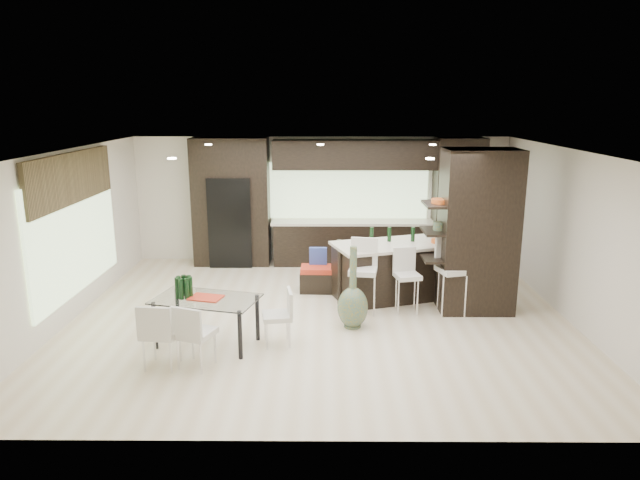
{
  "coord_description": "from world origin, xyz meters",
  "views": [
    {
      "loc": [
        0.07,
        -8.75,
        3.45
      ],
      "look_at": [
        0.0,
        0.6,
        1.15
      ],
      "focal_mm": 32.0,
      "sensor_mm": 36.0,
      "label": 1
    }
  ],
  "objects_px": {
    "kitchen_island": "(401,270)",
    "chair_far": "(161,337)",
    "stool_left": "(363,284)",
    "stool_mid": "(407,287)",
    "chair_near": "(196,338)",
    "chair_end": "(277,320)",
    "stool_right": "(452,284)",
    "bench": "(333,279)",
    "floor_vase": "(353,287)",
    "dining_table": "(207,321)"
  },
  "relations": [
    {
      "from": "floor_vase",
      "to": "dining_table",
      "type": "relative_size",
      "value": 0.89
    },
    {
      "from": "chair_near",
      "to": "chair_far",
      "type": "relative_size",
      "value": 0.97
    },
    {
      "from": "dining_table",
      "to": "stool_left",
      "type": "bearing_deg",
      "value": 43.12
    },
    {
      "from": "dining_table",
      "to": "kitchen_island",
      "type": "bearing_deg",
      "value": 49.0
    },
    {
      "from": "bench",
      "to": "dining_table",
      "type": "xyz_separation_m",
      "value": [
        -1.86,
        -2.39,
        0.12
      ]
    },
    {
      "from": "stool_mid",
      "to": "chair_far",
      "type": "distance_m",
      "value": 4.05
    },
    {
      "from": "kitchen_island",
      "to": "dining_table",
      "type": "relative_size",
      "value": 1.65
    },
    {
      "from": "stool_mid",
      "to": "dining_table",
      "type": "height_order",
      "value": "stool_mid"
    },
    {
      "from": "kitchen_island",
      "to": "stool_mid",
      "type": "bearing_deg",
      "value": -108.22
    },
    {
      "from": "chair_far",
      "to": "stool_mid",
      "type": "bearing_deg",
      "value": 35.58
    },
    {
      "from": "bench",
      "to": "chair_far",
      "type": "bearing_deg",
      "value": -124.97
    },
    {
      "from": "stool_right",
      "to": "chair_far",
      "type": "bearing_deg",
      "value": -171.45
    },
    {
      "from": "stool_left",
      "to": "stool_mid",
      "type": "relative_size",
      "value": 1.15
    },
    {
      "from": "stool_mid",
      "to": "floor_vase",
      "type": "relative_size",
      "value": 0.67
    },
    {
      "from": "chair_near",
      "to": "chair_end",
      "type": "distance_m",
      "value": 1.24
    },
    {
      "from": "kitchen_island",
      "to": "bench",
      "type": "relative_size",
      "value": 1.97
    },
    {
      "from": "stool_mid",
      "to": "dining_table",
      "type": "bearing_deg",
      "value": -169.2
    },
    {
      "from": "kitchen_island",
      "to": "chair_end",
      "type": "height_order",
      "value": "kitchen_island"
    },
    {
      "from": "bench",
      "to": "floor_vase",
      "type": "bearing_deg",
      "value": -79.34
    },
    {
      "from": "chair_near",
      "to": "chair_far",
      "type": "bearing_deg",
      "value": -158.86
    },
    {
      "from": "chair_far",
      "to": "chair_end",
      "type": "height_order",
      "value": "chair_far"
    },
    {
      "from": "dining_table",
      "to": "chair_far",
      "type": "xyz_separation_m",
      "value": [
        -0.45,
        -0.72,
        0.07
      ]
    },
    {
      "from": "bench",
      "to": "kitchen_island",
      "type": "bearing_deg",
      "value": -11.48
    },
    {
      "from": "stool_mid",
      "to": "chair_near",
      "type": "xyz_separation_m",
      "value": [
        -3.06,
        -2.01,
        -0.03
      ]
    },
    {
      "from": "kitchen_island",
      "to": "dining_table",
      "type": "distance_m",
      "value": 3.72
    },
    {
      "from": "stool_mid",
      "to": "bench",
      "type": "height_order",
      "value": "stool_mid"
    },
    {
      "from": "kitchen_island",
      "to": "chair_far",
      "type": "height_order",
      "value": "kitchen_island"
    },
    {
      "from": "stool_mid",
      "to": "chair_end",
      "type": "distance_m",
      "value": 2.43
    },
    {
      "from": "bench",
      "to": "floor_vase",
      "type": "relative_size",
      "value": 0.93
    },
    {
      "from": "floor_vase",
      "to": "chair_near",
      "type": "height_order",
      "value": "floor_vase"
    },
    {
      "from": "stool_right",
      "to": "bench",
      "type": "height_order",
      "value": "stool_right"
    },
    {
      "from": "floor_vase",
      "to": "chair_end",
      "type": "xyz_separation_m",
      "value": [
        -1.12,
        -0.66,
        -0.27
      ]
    },
    {
      "from": "stool_left",
      "to": "chair_end",
      "type": "relative_size",
      "value": 1.33
    },
    {
      "from": "chair_near",
      "to": "chair_end",
      "type": "height_order",
      "value": "chair_near"
    },
    {
      "from": "dining_table",
      "to": "stool_mid",
      "type": "bearing_deg",
      "value": 37.45
    },
    {
      "from": "stool_left",
      "to": "stool_right",
      "type": "relative_size",
      "value": 0.97
    },
    {
      "from": "dining_table",
      "to": "chair_far",
      "type": "height_order",
      "value": "chair_far"
    },
    {
      "from": "chair_far",
      "to": "chair_end",
      "type": "xyz_separation_m",
      "value": [
        1.47,
        0.72,
        -0.04
      ]
    },
    {
      "from": "stool_mid",
      "to": "floor_vase",
      "type": "height_order",
      "value": "floor_vase"
    },
    {
      "from": "bench",
      "to": "chair_end",
      "type": "bearing_deg",
      "value": -107.79
    },
    {
      "from": "floor_vase",
      "to": "chair_far",
      "type": "bearing_deg",
      "value": -152.05
    },
    {
      "from": "floor_vase",
      "to": "chair_end",
      "type": "distance_m",
      "value": 1.33
    },
    {
      "from": "kitchen_island",
      "to": "chair_far",
      "type": "xyz_separation_m",
      "value": [
        -3.51,
        -2.83,
        -0.08
      ]
    },
    {
      "from": "stool_left",
      "to": "chair_end",
      "type": "height_order",
      "value": "stool_left"
    },
    {
      "from": "stool_right",
      "to": "floor_vase",
      "type": "bearing_deg",
      "value": -176.3
    },
    {
      "from": "chair_far",
      "to": "kitchen_island",
      "type": "bearing_deg",
      "value": 44.51
    },
    {
      "from": "chair_end",
      "to": "bench",
      "type": "bearing_deg",
      "value": -28.96
    },
    {
      "from": "floor_vase",
      "to": "chair_far",
      "type": "xyz_separation_m",
      "value": [
        -2.59,
        -1.37,
        -0.23
      ]
    },
    {
      "from": "bench",
      "to": "dining_table",
      "type": "distance_m",
      "value": 3.03
    },
    {
      "from": "stool_mid",
      "to": "floor_vase",
      "type": "xyz_separation_m",
      "value": [
        -0.93,
        -0.65,
        0.21
      ]
    }
  ]
}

